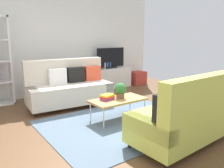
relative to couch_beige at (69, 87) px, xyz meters
The scene contains 18 objects.
ground_plane 1.56m from the couch_beige, 73.59° to the right, with size 7.68×7.68×0.00m, color brown.
wall_far 1.75m from the couch_beige, 72.91° to the left, with size 6.40×0.12×2.90m, color white.
area_rug 1.71m from the couch_beige, 78.45° to the right, with size 2.90×2.20×0.01m, color slate.
couch_beige is the anchor object (origin of this frame).
couch_green 2.92m from the couch_beige, 76.81° to the right, with size 1.93×0.91×1.10m.
coffee_table 1.47m from the couch_beige, 74.99° to the right, with size 1.10×0.56×0.42m.
tv_console 2.19m from the couch_beige, 28.13° to the left, with size 1.40×0.44×0.64m, color silver.
tv 2.23m from the couch_beige, 27.67° to the left, with size 1.00×0.20×0.64m.
storage_trunk 3.17m from the couch_beige, 17.08° to the left, with size 0.52×0.40×0.44m, color #B2382D.
potted_plant 1.47m from the couch_beige, 71.91° to the right, with size 0.22×0.22×0.31m.
table_book_0 1.34m from the couch_beige, 82.35° to the right, with size 0.24×0.18×0.03m, color purple.
table_book_1 1.34m from the couch_beige, 82.35° to the right, with size 0.24×0.18×0.04m, color red.
table_book_2 1.34m from the couch_beige, 82.35° to the right, with size 0.24×0.18×0.03m, color gold.
vase_0 1.75m from the couch_beige, 38.74° to the left, with size 0.10×0.10×0.15m, color #4C72B2.
vase_1 1.88m from the couch_beige, 35.57° to the left, with size 0.13×0.13×0.17m, color #33B29E.
bottle_0 1.98m from the couch_beige, 30.28° to the left, with size 0.04×0.04×0.19m, color silver.
bottle_1 2.07m from the couch_beige, 28.95° to the left, with size 0.06×0.06×0.19m, color #3359B2.
bottle_2 2.16m from the couch_beige, 27.58° to the left, with size 0.04×0.04×0.20m, color #3359B2.
Camera 1 is at (-2.62, -3.37, 1.61)m, focal length 36.05 mm.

